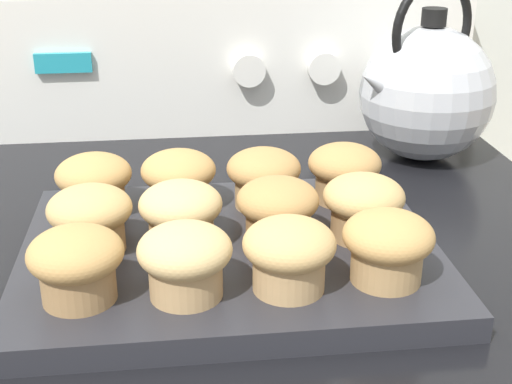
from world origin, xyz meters
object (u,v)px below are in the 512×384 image
muffin_r1_c3 (363,205)px  muffin_r2_c0 (94,182)px  muffin_r0_c0 (77,263)px  muffin_r2_c3 (344,171)px  muffin_r0_c3 (388,245)px  muffin_pan (230,255)px  muffin_r1_c2 (278,208)px  muffin_r0_c1 (185,259)px  muffin_r1_c1 (181,213)px  muffin_r0_c2 (289,253)px  muffin_r2_c2 (264,176)px  muffin_r2_c1 (179,178)px  tea_kettle (426,91)px  muffin_r1_c0 (90,217)px

muffin_r1_c3 → muffin_r2_c0: same height
muffin_r0_c0 → muffin_r2_c3: 0.29m
muffin_r0_c0 → muffin_r0_c3: size_ratio=1.00×
muffin_pan → muffin_r0_c0: (-0.12, -0.08, 0.04)m
muffin_r0_c0 → muffin_r1_c2: (0.16, 0.08, 0.00)m
muffin_r1_c2 → muffin_r2_c0: (-0.16, 0.08, 0.00)m
muffin_r0_c1 → muffin_r1_c2: (0.08, 0.08, 0.00)m
muffin_r0_c0 → muffin_r1_c1: (0.08, 0.08, 0.00)m
muffin_r0_c2 → muffin_r2_c2: bearing=89.6°
muffin_r2_c1 → muffin_r2_c2: 0.08m
muffin_r1_c2 → muffin_pan: bearing=-178.7°
muffin_pan → muffin_r1_c2: size_ratio=5.03×
muffin_r0_c1 → muffin_r2_c2: bearing=63.3°
muffin_pan → muffin_r0_c1: bearing=-116.1°
muffin_r1_c2 → muffin_r1_c3: same height
muffin_r0_c3 → muffin_r0_c2: bearing=-177.1°
muffin_r1_c3 → muffin_r2_c2: (-0.08, 0.08, 0.00)m
muffin_r1_c3 → muffin_r2_c1: (-0.16, 0.08, 0.00)m
muffin_r0_c2 → muffin_r2_c0: bearing=134.5°
muffin_r0_c2 → muffin_r2_c3: size_ratio=1.00×
muffin_r1_c2 → tea_kettle: (0.22, 0.25, 0.03)m
muffin_r1_c2 → muffin_r2_c0: same height
muffin_r1_c1 → muffin_r2_c1: 0.08m
muffin_r0_c3 → muffin_r2_c2: same height
muffin_r0_c1 → muffin_r2_c0: same height
muffin_r1_c3 → muffin_r2_c1: same height
muffin_pan → muffin_r0_c3: (0.12, -0.08, 0.04)m
muffin_r0_c0 → muffin_r2_c3: size_ratio=1.00×
muffin_r1_c2 → muffin_r2_c2: bearing=91.7°
muffin_r0_c2 → muffin_r1_c3: same height
muffin_r2_c1 → tea_kettle: (0.30, 0.17, 0.03)m
muffin_r2_c0 → muffin_r2_c3: (0.24, -0.00, 0.00)m
tea_kettle → muffin_pan: bearing=-136.2°
muffin_r2_c2 → muffin_pan: bearing=-117.3°
muffin_pan → muffin_r0_c2: (0.04, -0.08, 0.04)m
tea_kettle → muffin_r2_c1: bearing=-151.0°
muffin_pan → muffin_r0_c2: muffin_r0_c2 is taller
muffin_r2_c0 → muffin_r0_c1: bearing=-63.6°
muffin_r2_c0 → tea_kettle: (0.38, 0.17, 0.03)m
muffin_r2_c1 → muffin_pan: bearing=-63.2°
muffin_r2_c0 → muffin_r2_c1: 0.08m
muffin_r1_c1 → muffin_r2_c3: same height
muffin_r0_c0 → muffin_r1_c0: 0.08m
muffin_pan → muffin_r0_c1: muffin_r0_c1 is taller
muffin_r0_c2 → muffin_r1_c3: bearing=45.6°
muffin_pan → tea_kettle: size_ratio=1.64×
muffin_pan → muffin_r2_c0: bearing=146.0°
muffin_r1_c1 → muffin_r1_c3: size_ratio=1.00×
muffin_r0_c2 → muffin_r0_c3: 0.08m
muffin_r0_c2 → muffin_r1_c3: 0.11m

